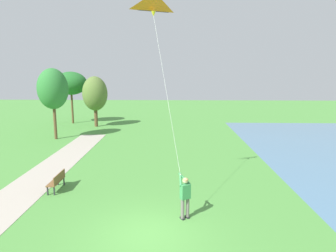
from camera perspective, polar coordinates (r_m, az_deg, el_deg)
name	(u,v)px	position (r m, az deg, el deg)	size (l,w,h in m)	color
ground_plane	(147,234)	(11.32, -4.10, -20.49)	(120.00, 120.00, 0.00)	#4C8E3D
walkway_path	(3,207)	(15.13, -29.69, -13.68)	(2.40, 32.00, 0.02)	#ADA393
person_kite_flyer	(185,194)	(11.94, 3.35, -13.19)	(0.53, 0.62, 1.83)	#232328
flying_kite	(155,5)	(13.48, -2.62, 22.69)	(1.92, 2.29, 7.45)	orange
park_bench_near_walkway	(57,180)	(15.93, -20.95, -9.90)	(0.49, 1.51, 0.88)	brown
tree_lakeside_far	(53,89)	(28.07, -21.69, 6.76)	(2.67, 2.74, 6.41)	brown
tree_horizon_far	(95,94)	(33.86, -14.16, 6.16)	(2.78, 2.88, 5.69)	brown
tree_behind_path	(71,83)	(37.02, -18.54, 7.94)	(3.85, 3.20, 6.24)	brown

